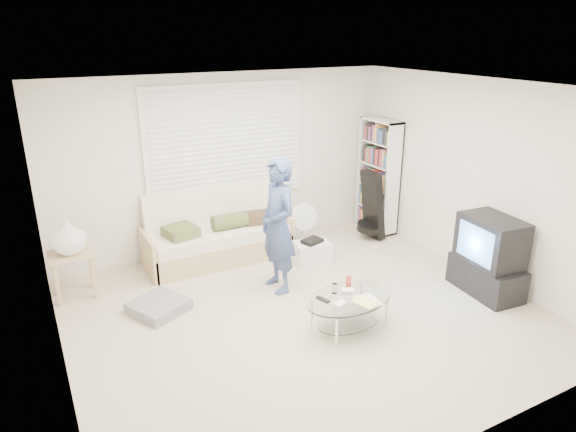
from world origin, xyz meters
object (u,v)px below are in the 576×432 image
bookshelf (378,176)px  coffee_table (350,303)px  futon_sofa (217,237)px  tv_unit (489,257)px

bookshelf → coffee_table: bearing=-132.6°
futon_sofa → tv_unit: futon_sofa is taller
futon_sofa → bookshelf: 2.71m
futon_sofa → coffee_table: bearing=-76.1°
futon_sofa → tv_unit: 3.53m
tv_unit → coffee_table: (-1.94, 0.10, -0.16)m
bookshelf → futon_sofa: bearing=177.3°
tv_unit → coffee_table: 1.95m
futon_sofa → coffee_table: size_ratio=1.82×
tv_unit → coffee_table: size_ratio=0.88×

